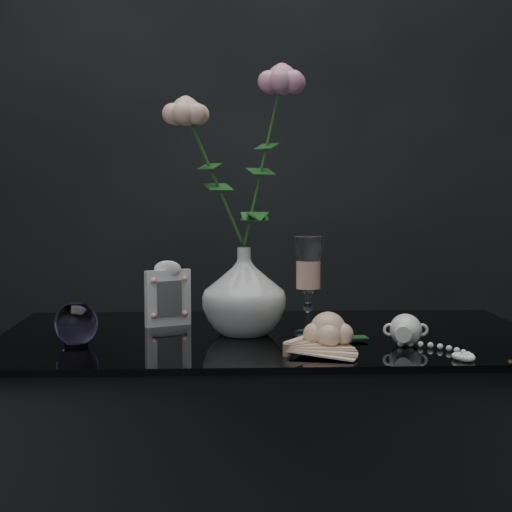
{
  "coord_description": "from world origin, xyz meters",
  "views": [
    {
      "loc": [
        -0.1,
        -1.46,
        1.05
      ],
      "look_at": [
        -0.03,
        -0.02,
        0.92
      ],
      "focal_mm": 55.0,
      "sensor_mm": 36.0,
      "label": 1
    }
  ],
  "objects_px": {
    "vase": "(244,291)",
    "paperweight": "(76,324)",
    "picture_frame": "(168,293)",
    "pearl_jar": "(406,328)",
    "wine_glass": "(308,286)",
    "loose_rose": "(328,330)"
  },
  "relations": [
    {
      "from": "paperweight",
      "to": "wine_glass",
      "type": "bearing_deg",
      "value": 10.53
    },
    {
      "from": "picture_frame",
      "to": "pearl_jar",
      "type": "xyz_separation_m",
      "value": [
        0.45,
        -0.22,
        -0.04
      ]
    },
    {
      "from": "wine_glass",
      "to": "picture_frame",
      "type": "relative_size",
      "value": 1.41
    },
    {
      "from": "picture_frame",
      "to": "paperweight",
      "type": "bearing_deg",
      "value": -152.95
    },
    {
      "from": "loose_rose",
      "to": "paperweight",
      "type": "bearing_deg",
      "value": -164.31
    },
    {
      "from": "vase",
      "to": "picture_frame",
      "type": "bearing_deg",
      "value": 145.56
    },
    {
      "from": "loose_rose",
      "to": "vase",
      "type": "bearing_deg",
      "value": 157.72
    },
    {
      "from": "picture_frame",
      "to": "loose_rose",
      "type": "bearing_deg",
      "value": -64.72
    },
    {
      "from": "picture_frame",
      "to": "pearl_jar",
      "type": "height_order",
      "value": "picture_frame"
    },
    {
      "from": "loose_rose",
      "to": "picture_frame",
      "type": "bearing_deg",
      "value": 162.71
    },
    {
      "from": "vase",
      "to": "pearl_jar",
      "type": "distance_m",
      "value": 0.32
    },
    {
      "from": "paperweight",
      "to": "pearl_jar",
      "type": "relative_size",
      "value": 0.38
    },
    {
      "from": "vase",
      "to": "pearl_jar",
      "type": "bearing_deg",
      "value": -21.14
    },
    {
      "from": "picture_frame",
      "to": "paperweight",
      "type": "height_order",
      "value": "picture_frame"
    },
    {
      "from": "vase",
      "to": "paperweight",
      "type": "relative_size",
      "value": 2.15
    },
    {
      "from": "vase",
      "to": "pearl_jar",
      "type": "relative_size",
      "value": 0.81
    },
    {
      "from": "paperweight",
      "to": "loose_rose",
      "type": "height_order",
      "value": "paperweight"
    },
    {
      "from": "wine_glass",
      "to": "picture_frame",
      "type": "bearing_deg",
      "value": 157.6
    },
    {
      "from": "vase",
      "to": "pearl_jar",
      "type": "xyz_separation_m",
      "value": [
        0.29,
        -0.11,
        -0.06
      ]
    },
    {
      "from": "picture_frame",
      "to": "loose_rose",
      "type": "height_order",
      "value": "picture_frame"
    },
    {
      "from": "paperweight",
      "to": "pearl_jar",
      "type": "distance_m",
      "value": 0.6
    },
    {
      "from": "wine_glass",
      "to": "paperweight",
      "type": "bearing_deg",
      "value": -169.47
    }
  ]
}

